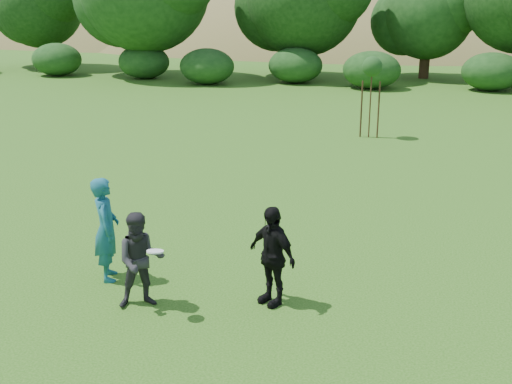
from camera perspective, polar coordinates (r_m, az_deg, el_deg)
ground at (r=10.78m, az=-4.14°, el=-10.25°), size 120.00×120.00×0.00m
player_teal at (r=11.74m, az=-13.17°, el=-3.22°), size 0.72×0.82×1.90m
player_grey at (r=10.66m, az=-10.22°, el=-5.99°), size 0.99×0.91×1.62m
player_black at (r=10.58m, az=1.41°, el=-5.67°), size 1.06×0.89×1.70m
frisbee at (r=10.15m, az=-8.95°, el=-5.24°), size 0.27×0.27×0.07m
sapling at (r=22.96m, az=10.28°, el=10.71°), size 0.70×0.70×2.85m
hillside at (r=79.38m, az=11.79°, el=4.73°), size 150.00×72.00×52.00m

